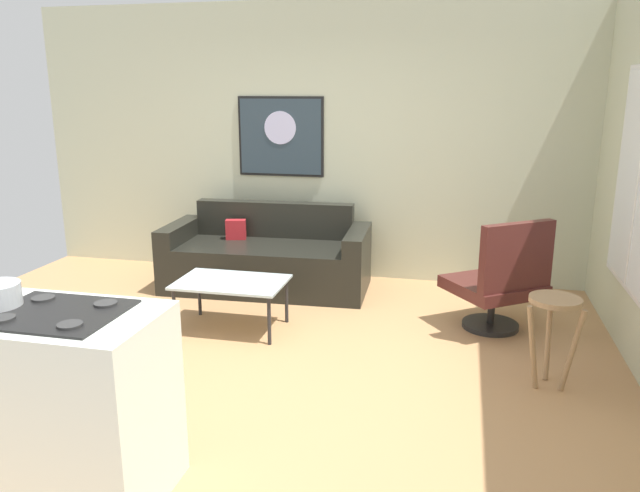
# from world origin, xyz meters

# --- Properties ---
(ground) EXTENTS (6.40, 6.40, 0.04)m
(ground) POSITION_xyz_m (0.00, 0.00, -0.02)
(ground) COLOR tan
(back_wall) EXTENTS (6.40, 0.05, 2.80)m
(back_wall) POSITION_xyz_m (0.00, 2.42, 1.40)
(back_wall) COLOR #BBC0A1
(back_wall) RESTS_ON ground
(couch) EXTENTS (2.03, 0.95, 0.82)m
(couch) POSITION_xyz_m (-0.50, 1.81, 0.29)
(couch) COLOR black
(couch) RESTS_ON ground
(coffee_table) EXTENTS (0.89, 0.58, 0.42)m
(coffee_table) POSITION_xyz_m (-0.44, 0.69, 0.38)
(coffee_table) COLOR silver
(coffee_table) RESTS_ON ground
(armchair) EXTENTS (0.91, 0.91, 0.95)m
(armchair) POSITION_xyz_m (1.71, 1.13, 0.44)
(armchair) COLOR black
(armchair) RESTS_ON ground
(bar_stool) EXTENTS (0.38, 0.38, 0.63)m
(bar_stool) POSITION_xyz_m (1.99, 0.20, 0.50)
(bar_stool) COLOR #9C7853
(bar_stool) RESTS_ON ground
(kitchen_counter) EXTENTS (1.47, 0.61, 0.96)m
(kitchen_counter) POSITION_xyz_m (-0.71, -1.51, 0.47)
(kitchen_counter) COLOR white
(kitchen_counter) RESTS_ON ground
(wall_painting) EXTENTS (0.92, 0.03, 0.82)m
(wall_painting) POSITION_xyz_m (-0.51, 2.38, 1.46)
(wall_painting) COLOR black
(window) EXTENTS (0.03, 1.32, 1.63)m
(window) POSITION_xyz_m (2.59, 0.90, 1.31)
(window) COLOR silver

